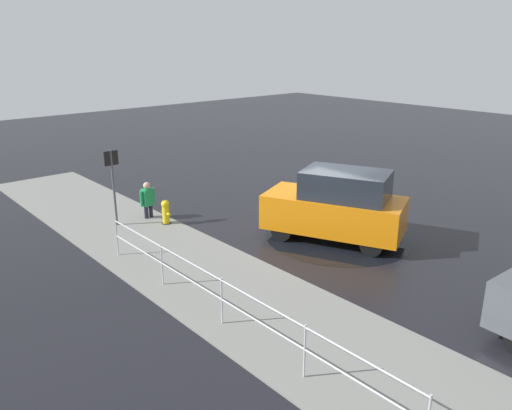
# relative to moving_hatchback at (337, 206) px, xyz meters

# --- Properties ---
(ground_plane) EXTENTS (60.00, 60.00, 0.00)m
(ground_plane) POSITION_rel_moving_hatchback_xyz_m (0.54, 0.03, -1.03)
(ground_plane) COLOR black
(kerb_strip) EXTENTS (24.00, 3.20, 0.04)m
(kerb_strip) POSITION_rel_moving_hatchback_xyz_m (0.54, 4.23, -1.01)
(kerb_strip) COLOR slate
(kerb_strip) RESTS_ON ground
(moving_hatchback) EXTENTS (4.25, 3.13, 2.06)m
(moving_hatchback) POSITION_rel_moving_hatchback_xyz_m (0.00, 0.00, 0.00)
(moving_hatchback) COLOR orange
(moving_hatchback) RESTS_ON ground
(fire_hydrant) EXTENTS (0.42, 0.31, 0.80)m
(fire_hydrant) POSITION_rel_moving_hatchback_xyz_m (4.28, 3.01, -0.63)
(fire_hydrant) COLOR gold
(fire_hydrant) RESTS_ON ground
(pedestrian) EXTENTS (0.29, 0.56, 1.22)m
(pedestrian) POSITION_rel_moving_hatchback_xyz_m (5.14, 3.14, -0.34)
(pedestrian) COLOR #1E8C4C
(pedestrian) RESTS_ON ground
(metal_railing) EXTENTS (9.08, 0.04, 1.05)m
(metal_railing) POSITION_rel_moving_hatchback_xyz_m (-1.46, 5.25, -0.30)
(metal_railing) COLOR #B7BABF
(metal_railing) RESTS_ON ground
(sign_post) EXTENTS (0.07, 0.44, 2.40)m
(sign_post) POSITION_rel_moving_hatchback_xyz_m (5.20, 4.22, 0.55)
(sign_post) COLOR #4C4C51
(sign_post) RESTS_ON ground
(puddle_patch) EXTENTS (4.30, 4.30, 0.01)m
(puddle_patch) POSITION_rel_moving_hatchback_xyz_m (0.08, -0.27, -1.02)
(puddle_patch) COLOR black
(puddle_patch) RESTS_ON ground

